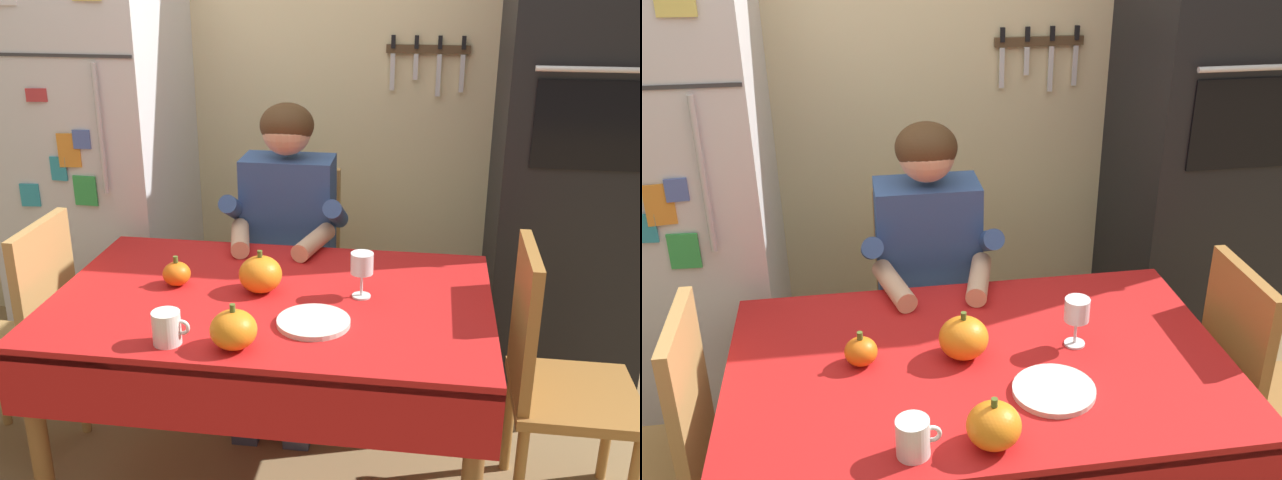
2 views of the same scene
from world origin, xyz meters
TOP-DOWN VIEW (x-y plane):
  - back_wall_assembly at (0.05, 1.35)m, footprint 3.70×0.13m
  - refrigerator at (-0.95, 0.96)m, footprint 0.68×0.71m
  - wall_oven at (1.05, 1.00)m, footprint 0.60×0.64m
  - dining_table at (0.00, 0.08)m, footprint 1.40×0.90m
  - chair_behind_person at (-0.07, 0.87)m, footprint 0.40×0.40m
  - seated_person at (-0.07, 0.68)m, footprint 0.47×0.55m
  - chair_left_side at (-0.90, 0.13)m, footprint 0.40×0.40m
  - chair_right_side at (0.90, 0.14)m, footprint 0.40×0.40m
  - coffee_mug at (-0.22, -0.25)m, footprint 0.11×0.08m
  - wine_glass at (0.29, 0.14)m, footprint 0.07×0.07m
  - pumpkin_large at (-0.33, 0.14)m, footprint 0.09×0.09m
  - pumpkin_medium at (-0.03, -0.25)m, footprint 0.13×0.13m
  - pumpkin_small at (-0.04, 0.13)m, footprint 0.14×0.14m
  - serving_tray at (0.16, -0.08)m, footprint 0.22×0.22m

SIDE VIEW (x-z plane):
  - chair_behind_person at x=-0.07m, z-range 0.05..0.98m
  - chair_left_side at x=-0.90m, z-range 0.05..0.98m
  - chair_right_side at x=0.90m, z-range 0.05..0.98m
  - dining_table at x=0.00m, z-range 0.29..1.03m
  - seated_person at x=-0.07m, z-range 0.11..1.36m
  - serving_tray at x=0.16m, z-range 0.74..0.76m
  - pumpkin_large at x=-0.33m, z-range 0.73..0.83m
  - coffee_mug at x=-0.22m, z-range 0.74..0.84m
  - pumpkin_medium at x=-0.03m, z-range 0.73..0.86m
  - pumpkin_small at x=-0.04m, z-range 0.73..0.87m
  - wine_glass at x=0.29m, z-range 0.77..0.92m
  - refrigerator at x=-0.95m, z-range 0.00..1.80m
  - wall_oven at x=1.05m, z-range 0.00..2.10m
  - back_wall_assembly at x=0.05m, z-range 0.00..2.60m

